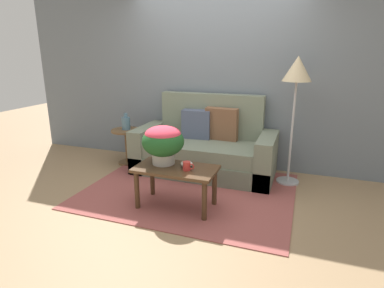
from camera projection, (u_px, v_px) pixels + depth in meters
name	position (u px, v px, depth m)	size (l,w,h in m)	color
ground_plane	(184.00, 196.00, 3.86)	(14.00, 14.00, 0.00)	#997A56
wall_back	(217.00, 66.00, 4.66)	(6.40, 0.12, 2.98)	slate
area_rug	(189.00, 190.00, 4.02)	(2.53, 1.98, 0.01)	#994C47
couch	(205.00, 150.00, 4.57)	(1.96, 0.87, 1.10)	#626B59
coffee_table	(176.00, 174.00, 3.50)	(0.90, 0.49, 0.47)	#442D1B
side_table	(127.00, 140.00, 4.90)	(0.45, 0.45, 0.54)	brown
floor_lamp	(297.00, 78.00, 3.88)	(0.36, 0.36, 1.64)	#B2B2B7
potted_plant	(163.00, 141.00, 3.53)	(0.47, 0.47, 0.43)	#B7B2A8
coffee_mug	(187.00, 166.00, 3.38)	(0.13, 0.08, 0.10)	red
snack_bowl	(187.00, 164.00, 3.48)	(0.13, 0.13, 0.07)	silver
table_vase	(126.00, 123.00, 4.84)	(0.13, 0.13, 0.25)	slate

